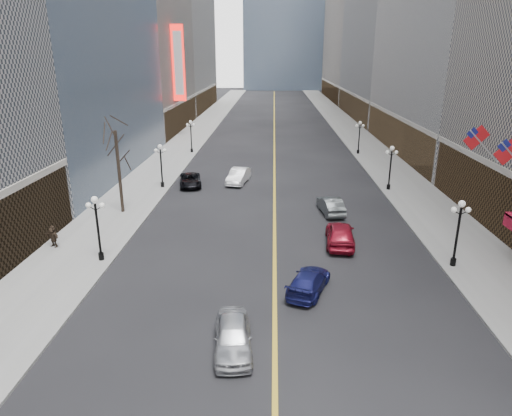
# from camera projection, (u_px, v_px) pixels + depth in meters

# --- Properties ---
(sidewalk_east) EXTENTS (6.00, 230.00, 0.15)m
(sidewalk_east) POSITION_uv_depth(u_px,v_px,m) (368.00, 148.00, 68.02)
(sidewalk_east) COLOR gray
(sidewalk_east) RESTS_ON ground
(sidewalk_west) EXTENTS (6.00, 230.00, 0.15)m
(sidewalk_west) POSITION_uv_depth(u_px,v_px,m) (182.00, 147.00, 69.02)
(sidewalk_west) COLOR gray
(sidewalk_west) RESTS_ON ground
(lane_line) EXTENTS (0.25, 200.00, 0.02)m
(lane_line) POSITION_uv_depth(u_px,v_px,m) (274.00, 137.00, 78.01)
(lane_line) COLOR gold
(lane_line) RESTS_ON ground
(streetlamp_east_1) EXTENTS (1.26, 0.44, 4.52)m
(streetlamp_east_1) POSITION_uv_depth(u_px,v_px,m) (458.00, 227.00, 29.33)
(streetlamp_east_1) COLOR black
(streetlamp_east_1) RESTS_ON sidewalk_east
(streetlamp_east_2) EXTENTS (1.26, 0.44, 4.52)m
(streetlamp_east_2) POSITION_uv_depth(u_px,v_px,m) (391.00, 163.00, 46.37)
(streetlamp_east_2) COLOR black
(streetlamp_east_2) RESTS_ON sidewalk_east
(streetlamp_east_3) EXTENTS (1.26, 0.44, 4.52)m
(streetlamp_east_3) POSITION_uv_depth(u_px,v_px,m) (359.00, 134.00, 63.41)
(streetlamp_east_3) COLOR black
(streetlamp_east_3) RESTS_ON sidewalk_east
(streetlamp_west_1) EXTENTS (1.26, 0.44, 4.52)m
(streetlamp_west_1) POSITION_uv_depth(u_px,v_px,m) (97.00, 222.00, 30.17)
(streetlamp_west_1) COLOR black
(streetlamp_west_1) RESTS_ON sidewalk_west
(streetlamp_west_2) EXTENTS (1.26, 0.44, 4.52)m
(streetlamp_west_2) POSITION_uv_depth(u_px,v_px,m) (161.00, 161.00, 47.21)
(streetlamp_west_2) COLOR black
(streetlamp_west_2) RESTS_ON sidewalk_west
(streetlamp_west_3) EXTENTS (1.26, 0.44, 4.52)m
(streetlamp_west_3) POSITION_uv_depth(u_px,v_px,m) (191.00, 133.00, 64.25)
(streetlamp_west_3) COLOR black
(streetlamp_west_3) RESTS_ON sidewalk_west
(flag_4) EXTENTS (2.87, 0.12, 2.87)m
(flag_4) POSITION_uv_depth(u_px,v_px,m) (511.00, 153.00, 29.69)
(flag_4) COLOR #B2B2B7
(flag_4) RESTS_ON ground
(flag_5) EXTENTS (2.87, 0.12, 2.87)m
(flag_5) POSITION_uv_depth(u_px,v_px,m) (478.00, 140.00, 34.43)
(flag_5) COLOR #B2B2B7
(flag_5) RESTS_ON ground
(theatre_marquee) EXTENTS (2.00, 0.55, 12.00)m
(theatre_marquee) POSITION_uv_depth(u_px,v_px,m) (178.00, 63.00, 74.74)
(theatre_marquee) COLOR red
(theatre_marquee) RESTS_ON ground
(tree_west_far) EXTENTS (3.60, 3.60, 7.92)m
(tree_west_far) POSITION_uv_depth(u_px,v_px,m) (116.00, 144.00, 38.63)
(tree_west_far) COLOR #2D231C
(tree_west_far) RESTS_ON sidewalk_west
(car_nb_near) EXTENTS (2.22, 4.60, 1.51)m
(car_nb_near) POSITION_uv_depth(u_px,v_px,m) (233.00, 336.00, 21.60)
(car_nb_near) COLOR #B2B5BA
(car_nb_near) RESTS_ON ground
(car_nb_mid) EXTENTS (2.55, 5.10, 1.60)m
(car_nb_mid) POSITION_uv_depth(u_px,v_px,m) (239.00, 176.00, 49.81)
(car_nb_mid) COLOR silver
(car_nb_mid) RESTS_ON ground
(car_nb_far) EXTENTS (3.10, 5.11, 1.33)m
(car_nb_far) POSITION_uv_depth(u_px,v_px,m) (190.00, 180.00, 48.67)
(car_nb_far) COLOR black
(car_nb_far) RESTS_ON ground
(car_sb_near) EXTENTS (3.27, 4.90, 1.32)m
(car_sb_near) POSITION_uv_depth(u_px,v_px,m) (309.00, 281.00, 27.01)
(car_sb_near) COLOR #161854
(car_sb_near) RESTS_ON ground
(car_sb_mid) EXTENTS (2.44, 5.19, 1.72)m
(car_sb_mid) POSITION_uv_depth(u_px,v_px,m) (340.00, 234.00, 33.61)
(car_sb_mid) COLOR maroon
(car_sb_mid) RESTS_ON ground
(car_sb_far) EXTENTS (2.21, 4.68, 1.48)m
(car_sb_far) POSITION_uv_depth(u_px,v_px,m) (331.00, 205.00, 40.30)
(car_sb_far) COLOR #4B5153
(car_sb_far) RESTS_ON ground
(ped_west_far) EXTENTS (1.51, 1.13, 1.62)m
(ped_west_far) POSITION_uv_depth(u_px,v_px,m) (53.00, 236.00, 32.90)
(ped_west_far) COLOR #2E2319
(ped_west_far) RESTS_ON sidewalk_west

